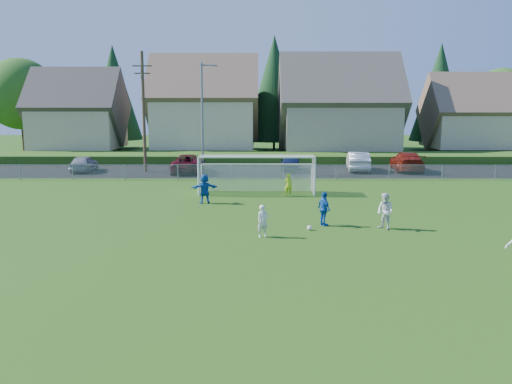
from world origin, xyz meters
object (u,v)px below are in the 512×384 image
player_white_b (385,211)px  soccer_goal (257,168)px  player_blue_b (205,189)px  car_c (188,163)px  player_white_a (263,221)px  soccer_ball (309,228)px  car_f (358,161)px  car_g (407,162)px  goalkeeper (288,185)px  player_blue_a (324,209)px  car_a (84,164)px  car_e (291,163)px

player_white_b → soccer_goal: size_ratio=0.23×
player_blue_b → car_c: (-2.76, 14.04, -0.08)m
player_white_a → player_blue_b: size_ratio=0.83×
soccer_ball → car_f: 22.93m
soccer_goal → player_blue_b: bearing=-130.0°
car_g → player_blue_b: bearing=49.3°
player_blue_b → goalkeeper: 5.57m
player_blue_a → soccer_goal: size_ratio=0.22×
car_c → car_g: car_g is taller
goalkeeper → car_a: goalkeeper is taller
player_white_b → car_f: (2.70, 21.87, -0.03)m
player_blue_b → car_a: 18.73m
car_f → car_g: size_ratio=0.88×
player_white_a → car_a: player_white_a is taller
player_white_b → goalkeeper: player_white_b is taller
player_blue_b → player_white_b: bearing=131.7°
car_e → car_g: size_ratio=0.72×
car_a → car_g: (27.60, 0.52, 0.13)m
player_white_b → car_e: player_white_b is taller
player_white_a → car_e: size_ratio=0.35×
soccer_goal → car_g: bearing=41.9°
car_e → car_g: car_g is taller
soccer_ball → goalkeeper: (-0.49, 9.20, 0.61)m
player_blue_b → soccer_goal: bearing=-142.1°
car_a → car_c: 8.99m
car_f → car_g: (4.17, -0.17, 0.00)m
player_blue_a → car_f: size_ratio=0.33×
goalkeeper → player_blue_a: bearing=113.1°
soccer_ball → player_white_a: 2.58m
player_blue_a → car_c: (-9.03, 19.89, -0.05)m
player_white_a → player_blue_b: (-3.33, 8.05, 0.14)m
player_white_b → soccer_goal: soccer_goal is taller
goalkeeper → car_e: size_ratio=0.35×
goalkeeper → car_a: size_ratio=0.35×
player_white_b → car_c: 23.74m
player_blue_b → goalkeeper: bearing=-166.2°
player_white_a → car_c: size_ratio=0.26×
car_c → car_f: car_f is taller
player_blue_b → car_a: size_ratio=0.42×
car_c → car_g: (18.63, 1.08, 0.05)m
player_white_b → goalkeeper: (-3.99, 9.01, -0.13)m
car_c → car_f: 14.52m
car_f → soccer_goal: size_ratio=0.67×
goalkeeper → car_g: (10.86, 12.70, 0.11)m
soccer_ball → player_white_a: bearing=-149.6°
player_white_a → goalkeeper: goalkeeper is taller
player_blue_a → car_e: 21.11m
car_e → player_blue_b: bearing=69.5°
player_white_b → car_a: player_white_b is taller
player_white_a → car_g: bearing=32.6°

